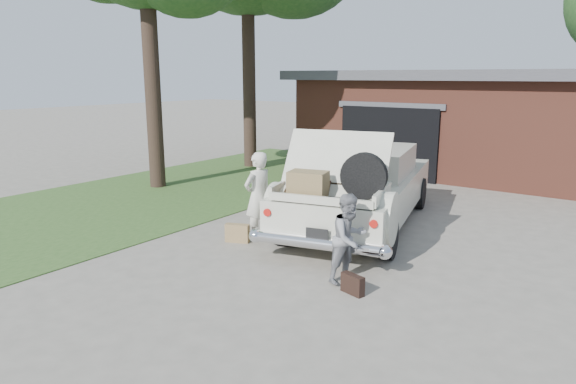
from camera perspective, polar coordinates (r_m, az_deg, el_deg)
The scene contains 8 objects.
ground at distance 9.05m, azimuth -2.24°, elevation -7.50°, with size 90.00×90.00×0.00m, color gray.
grass_strip at distance 14.79m, azimuth -11.92°, elevation 0.32°, with size 6.00×16.00×0.02m, color #2D4C1E.
house at distance 18.69m, azimuth 22.72°, elevation 7.32°, with size 12.80×7.80×3.30m.
sedan at distance 10.95m, azimuth 7.98°, elevation 0.60°, with size 3.51×6.09×2.17m.
woman_left at distance 9.87m, azimuth -3.35°, elevation -0.51°, with size 0.63×0.42×1.74m, color beige.
woman_right at distance 7.95m, azimuth 6.83°, elevation -5.13°, with size 0.68×0.53×1.40m, color gray.
suitcase_left at distance 9.94m, azimuth -5.66°, elevation -4.57°, with size 0.46×0.15×0.36m, color #9B7C4E.
suitcase_right at distance 7.70m, azimuth 7.20°, elevation -10.13°, with size 0.38×0.12×0.30m, color black.
Camera 1 is at (5.25, -6.67, 3.14)m, focal length 32.00 mm.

